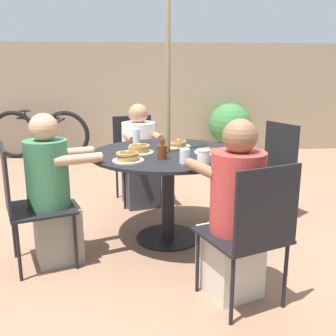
# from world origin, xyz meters

# --- Properties ---
(ground_plane) EXTENTS (12.00, 12.00, 0.00)m
(ground_plane) POSITION_xyz_m (0.00, 0.00, 0.00)
(ground_plane) COLOR #8C664C
(back_fence) EXTENTS (10.00, 0.06, 1.82)m
(back_fence) POSITION_xyz_m (0.00, 3.58, 0.91)
(back_fence) COLOR gray
(back_fence) RESTS_ON ground
(patio_table) EXTENTS (1.26, 1.26, 0.75)m
(patio_table) POSITION_xyz_m (0.00, 0.00, 0.61)
(patio_table) COLOR black
(patio_table) RESTS_ON ground
(umbrella_pole) EXTENTS (0.04, 0.04, 2.10)m
(umbrella_pole) POSITION_xyz_m (0.00, 0.00, 1.05)
(umbrella_pole) COLOR #846B4C
(umbrella_pole) RESTS_ON ground
(patio_chair_north) EXTENTS (0.58, 0.58, 0.91)m
(patio_chair_north) POSITION_xyz_m (-1.04, -0.38, 0.51)
(patio_chair_north) COLOR black
(patio_chair_north) RESTS_ON ground
(diner_north) EXTENTS (0.56, 0.45, 1.12)m
(diner_north) POSITION_xyz_m (-0.87, -0.32, 0.52)
(diner_north) COLOR gray
(diner_north) RESTS_ON ground
(patio_chair_east) EXTENTS (0.58, 0.58, 0.91)m
(patio_chair_east) POSITION_xyz_m (0.39, -1.04, 0.51)
(patio_chair_east) COLOR black
(patio_chair_east) RESTS_ON ground
(diner_east) EXTENTS (0.47, 0.57, 1.13)m
(diner_east) POSITION_xyz_m (0.32, -0.87, 0.52)
(diner_east) COLOR beige
(diner_east) RESTS_ON ground
(patio_chair_south) EXTENTS (0.59, 0.59, 0.91)m
(patio_chair_south) POSITION_xyz_m (1.02, 0.43, 0.51)
(patio_chair_south) COLOR black
(patio_chair_south) RESTS_ON ground
(patio_chair_west) EXTENTS (0.54, 0.54, 0.91)m
(patio_chair_west) POSITION_xyz_m (-0.25, 1.08, 0.51)
(patio_chair_west) COLOR black
(patio_chair_west) RESTS_ON ground
(diner_west) EXTENTS (0.43, 0.53, 1.06)m
(diner_west) POSITION_xyz_m (-0.21, 0.90, 0.48)
(diner_west) COLOR #3D3D42
(diner_west) RESTS_ON ground
(pancake_plate_a) EXTENTS (0.23, 0.23, 0.08)m
(pancake_plate_a) POSITION_xyz_m (-0.23, -0.01, 0.78)
(pancake_plate_a) COLOR silver
(pancake_plate_a) RESTS_ON patio_table
(pancake_plate_b) EXTENTS (0.23, 0.23, 0.08)m
(pancake_plate_b) POSITION_xyz_m (-0.32, -0.30, 0.78)
(pancake_plate_b) COLOR silver
(pancake_plate_b) RESTS_ON patio_table
(pancake_plate_c) EXTENTS (0.23, 0.23, 0.07)m
(pancake_plate_c) POSITION_xyz_m (0.10, 0.20, 0.78)
(pancake_plate_c) COLOR silver
(pancake_plate_c) RESTS_ON patio_table
(pancake_plate_d) EXTENTS (0.23, 0.23, 0.04)m
(pancake_plate_d) POSITION_xyz_m (0.32, -0.06, 0.77)
(pancake_plate_d) COLOR silver
(pancake_plate_d) RESTS_ON patio_table
(syrup_bottle) EXTENTS (0.10, 0.07, 0.15)m
(syrup_bottle) POSITION_xyz_m (-0.07, -0.24, 0.81)
(syrup_bottle) COLOR #602D0F
(syrup_bottle) RESTS_ON patio_table
(coffee_cup) EXTENTS (0.09, 0.09, 0.11)m
(coffee_cup) POSITION_xyz_m (0.20, -0.47, 0.81)
(coffee_cup) COLOR white
(coffee_cup) RESTS_ON patio_table
(drinking_glass_a) EXTENTS (0.07, 0.07, 0.13)m
(drinking_glass_a) POSITION_xyz_m (-0.25, 0.38, 0.82)
(drinking_glass_a) COLOR silver
(drinking_glass_a) RESTS_ON patio_table
(drinking_glass_b) EXTENTS (0.07, 0.07, 0.10)m
(drinking_glass_b) POSITION_xyz_m (0.08, -0.39, 0.80)
(drinking_glass_b) COLOR silver
(drinking_glass_b) RESTS_ON patio_table
(bicycle) EXTENTS (1.59, 0.44, 0.78)m
(bicycle) POSITION_xyz_m (-1.74, 3.26, 0.39)
(bicycle) COLOR black
(bicycle) RESTS_ON ground
(potted_shrub) EXTENTS (0.68, 0.68, 0.86)m
(potted_shrub) POSITION_xyz_m (1.33, 3.18, 0.48)
(potted_shrub) COLOR #3D3D3F
(potted_shrub) RESTS_ON ground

